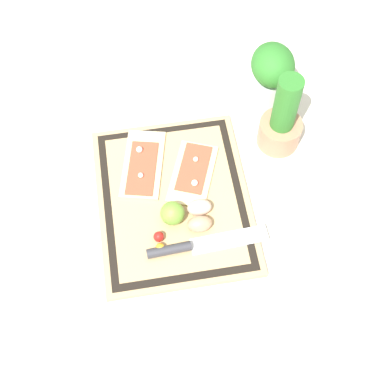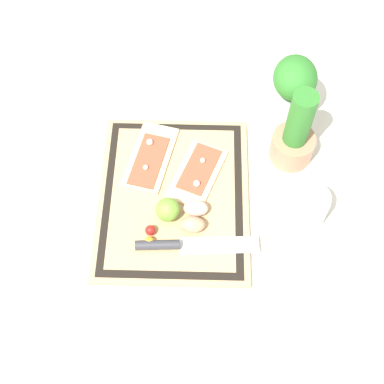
{
  "view_description": "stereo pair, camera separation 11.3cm",
  "coord_description": "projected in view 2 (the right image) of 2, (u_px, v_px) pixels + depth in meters",
  "views": [
    {
      "loc": [
        0.6,
        -0.05,
        1.13
      ],
      "look_at": [
        0.0,
        0.04,
        0.03
      ],
      "focal_mm": 50.0,
      "sensor_mm": 36.0,
      "label": 1
    },
    {
      "loc": [
        0.61,
        0.06,
        1.13
      ],
      "look_at": [
        0.0,
        0.04,
        0.03
      ],
      "focal_mm": 50.0,
      "sensor_mm": 36.0,
      "label": 2
    }
  ],
  "objects": [
    {
      "name": "cutting_board",
      "position": [
        173.0,
        197.0,
        1.28
      ],
      "size": [
        0.44,
        0.36,
        0.02
      ],
      "color": "tan",
      "rests_on": "ground_plane"
    },
    {
      "name": "knife",
      "position": [
        177.0,
        245.0,
        1.2
      ],
      "size": [
        0.05,
        0.28,
        0.02
      ],
      "color": "silver",
      "rests_on": "cutting_board"
    },
    {
      "name": "egg_pink",
      "position": [
        196.0,
        208.0,
        1.23
      ],
      "size": [
        0.04,
        0.06,
        0.04
      ],
      "primitive_type": "ellipsoid",
      "color": "beige",
      "rests_on": "cutting_board"
    },
    {
      "name": "ground_plane",
      "position": [
        173.0,
        198.0,
        1.28
      ],
      "size": [
        6.0,
        6.0,
        0.0
      ],
      "primitive_type": "plane",
      "color": "silver"
    },
    {
      "name": "cherry_tomato_yellow",
      "position": [
        150.0,
        241.0,
        1.2
      ],
      "size": [
        0.02,
        0.02,
        0.02
      ],
      "primitive_type": "sphere",
      "color": "gold",
      "rests_on": "cutting_board"
    },
    {
      "name": "pizza_slice_near",
      "position": [
        150.0,
        158.0,
        1.31
      ],
      "size": [
        0.21,
        0.14,
        0.02
      ],
      "color": "beige",
      "rests_on": "cutting_board"
    },
    {
      "name": "pizza_slice_far",
      "position": [
        198.0,
        173.0,
        1.29
      ],
      "size": [
        0.2,
        0.15,
        0.02
      ],
      "color": "beige",
      "rests_on": "cutting_board"
    },
    {
      "name": "cherry_tomato_red",
      "position": [
        150.0,
        230.0,
        1.21
      ],
      "size": [
        0.02,
        0.02,
        0.02
      ],
      "primitive_type": "sphere",
      "color": "red",
      "rests_on": "cutting_board"
    },
    {
      "name": "sauce_jar",
      "position": [
        308.0,
        209.0,
        1.22
      ],
      "size": [
        0.08,
        0.08,
        0.11
      ],
      "color": "silver",
      "rests_on": "ground_plane"
    },
    {
      "name": "lime",
      "position": [
        168.0,
        210.0,
        1.22
      ],
      "size": [
        0.06,
        0.06,
        0.06
      ],
      "primitive_type": "sphere",
      "color": "#70A838",
      "rests_on": "cutting_board"
    },
    {
      "name": "herb_pot",
      "position": [
        295.0,
        137.0,
        1.27
      ],
      "size": [
        0.11,
        0.11,
        0.23
      ],
      "color": "#AD7A5B",
      "rests_on": "ground_plane"
    },
    {
      "name": "herb_glass",
      "position": [
        293.0,
        86.0,
        1.3
      ],
      "size": [
        0.12,
        0.11,
        0.2
      ],
      "color": "silver",
      "rests_on": "ground_plane"
    },
    {
      "name": "egg_brown",
      "position": [
        193.0,
        225.0,
        1.21
      ],
      "size": [
        0.04,
        0.06,
        0.04
      ],
      "primitive_type": "ellipsoid",
      "color": "tan",
      "rests_on": "cutting_board"
    }
  ]
}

